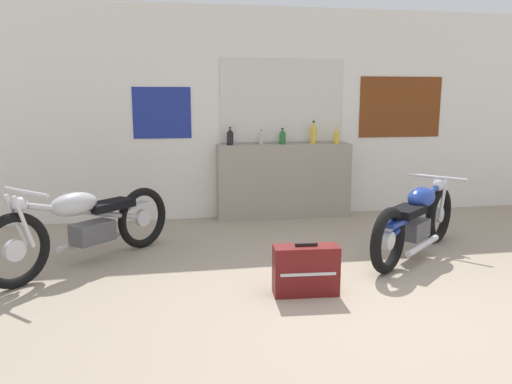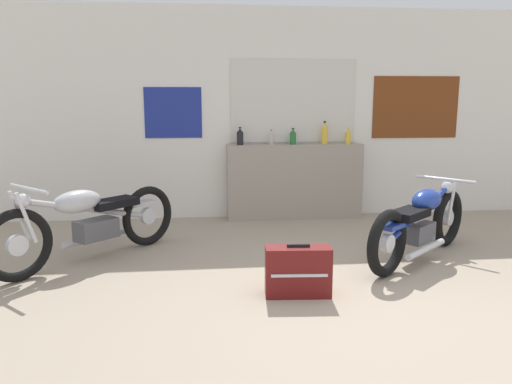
{
  "view_description": "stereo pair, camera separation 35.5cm",
  "coord_description": "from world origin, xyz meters",
  "px_view_note": "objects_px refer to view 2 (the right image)",
  "views": [
    {
      "loc": [
        -1.65,
        -3.32,
        1.6
      ],
      "look_at": [
        -0.79,
        1.43,
        0.7
      ],
      "focal_mm": 35.0,
      "sensor_mm": 36.0,
      "label": 1
    },
    {
      "loc": [
        -1.3,
        -3.38,
        1.6
      ],
      "look_at": [
        -0.79,
        1.43,
        0.7
      ],
      "focal_mm": 35.0,
      "sensor_mm": 36.0,
      "label": 2
    }
  ],
  "objects_px": {
    "motorcycle_silver": "(89,221)",
    "bottle_center": "(293,137)",
    "hard_case_darkred": "(298,271)",
    "bottle_rightmost": "(348,137)",
    "motorcycle_blue": "(421,223)",
    "bottle_leftmost": "(240,137)",
    "bottle_left_center": "(271,138)",
    "bottle_right_center": "(325,134)"
  },
  "relations": [
    {
      "from": "bottle_left_center",
      "to": "bottle_right_center",
      "type": "relative_size",
      "value": 0.65
    },
    {
      "from": "bottle_leftmost",
      "to": "bottle_rightmost",
      "type": "distance_m",
      "value": 1.45
    },
    {
      "from": "bottle_right_center",
      "to": "bottle_leftmost",
      "type": "bearing_deg",
      "value": -179.3
    },
    {
      "from": "bottle_center",
      "to": "hard_case_darkred",
      "type": "xyz_separation_m",
      "value": [
        -0.44,
        -2.74,
        -0.89
      ]
    },
    {
      "from": "bottle_rightmost",
      "to": "motorcycle_silver",
      "type": "relative_size",
      "value": 0.14
    },
    {
      "from": "bottle_left_center",
      "to": "hard_case_darkred",
      "type": "xyz_separation_m",
      "value": [
        -0.15,
        -2.75,
        -0.89
      ]
    },
    {
      "from": "bottle_right_center",
      "to": "hard_case_darkred",
      "type": "height_order",
      "value": "bottle_right_center"
    },
    {
      "from": "motorcycle_blue",
      "to": "bottle_right_center",
      "type": "bearing_deg",
      "value": 105.25
    },
    {
      "from": "bottle_left_center",
      "to": "motorcycle_silver",
      "type": "height_order",
      "value": "bottle_left_center"
    },
    {
      "from": "bottle_rightmost",
      "to": "motorcycle_blue",
      "type": "height_order",
      "value": "bottle_rightmost"
    },
    {
      "from": "bottle_right_center",
      "to": "motorcycle_silver",
      "type": "distance_m",
      "value": 3.3
    },
    {
      "from": "bottle_rightmost",
      "to": "bottle_leftmost",
      "type": "bearing_deg",
      "value": 178.71
    },
    {
      "from": "bottle_left_center",
      "to": "hard_case_darkred",
      "type": "distance_m",
      "value": 2.89
    },
    {
      "from": "bottle_rightmost",
      "to": "bottle_right_center",
      "type": "bearing_deg",
      "value": 171.51
    },
    {
      "from": "bottle_center",
      "to": "motorcycle_blue",
      "type": "distance_m",
      "value": 2.28
    },
    {
      "from": "bottle_center",
      "to": "hard_case_darkred",
      "type": "relative_size",
      "value": 0.39
    },
    {
      "from": "bottle_right_center",
      "to": "motorcycle_silver",
      "type": "xyz_separation_m",
      "value": [
        -2.77,
        -1.64,
        -0.73
      ]
    },
    {
      "from": "motorcycle_blue",
      "to": "motorcycle_silver",
      "type": "relative_size",
      "value": 1.0
    },
    {
      "from": "motorcycle_blue",
      "to": "hard_case_darkred",
      "type": "height_order",
      "value": "motorcycle_blue"
    },
    {
      "from": "hard_case_darkred",
      "to": "bottle_center",
      "type": "bearing_deg",
      "value": 80.87
    },
    {
      "from": "hard_case_darkred",
      "to": "motorcycle_silver",
      "type": "bearing_deg",
      "value": 149.76
    },
    {
      "from": "bottle_rightmost",
      "to": "motorcycle_blue",
      "type": "relative_size",
      "value": 0.14
    },
    {
      "from": "bottle_rightmost",
      "to": "motorcycle_blue",
      "type": "bearing_deg",
      "value": -83.45
    },
    {
      "from": "bottle_leftmost",
      "to": "motorcycle_blue",
      "type": "height_order",
      "value": "bottle_leftmost"
    },
    {
      "from": "motorcycle_blue",
      "to": "hard_case_darkred",
      "type": "bearing_deg",
      "value": -150.28
    },
    {
      "from": "bottle_center",
      "to": "motorcycle_blue",
      "type": "relative_size",
      "value": 0.14
    },
    {
      "from": "bottle_left_center",
      "to": "hard_case_darkred",
      "type": "bearing_deg",
      "value": -93.12
    },
    {
      "from": "motorcycle_blue",
      "to": "bottle_rightmost",
      "type": "bearing_deg",
      "value": 96.55
    },
    {
      "from": "bottle_leftmost",
      "to": "bottle_center",
      "type": "xyz_separation_m",
      "value": [
        0.71,
        0.01,
        -0.01
      ]
    },
    {
      "from": "bottle_rightmost",
      "to": "bottle_center",
      "type": "bearing_deg",
      "value": 176.85
    },
    {
      "from": "bottle_center",
      "to": "motorcycle_blue",
      "type": "bearing_deg",
      "value": -63.61
    },
    {
      "from": "bottle_rightmost",
      "to": "motorcycle_silver",
      "type": "distance_m",
      "value": 3.54
    },
    {
      "from": "bottle_left_center",
      "to": "motorcycle_blue",
      "type": "xyz_separation_m",
      "value": [
        1.25,
        -1.95,
        -0.71
      ]
    },
    {
      "from": "bottle_center",
      "to": "motorcycle_blue",
      "type": "xyz_separation_m",
      "value": [
        0.96,
        -1.94,
        -0.72
      ]
    },
    {
      "from": "bottle_left_center",
      "to": "bottle_right_center",
      "type": "distance_m",
      "value": 0.72
    },
    {
      "from": "bottle_leftmost",
      "to": "bottle_right_center",
      "type": "xyz_separation_m",
      "value": [
        1.14,
        0.01,
        0.03
      ]
    },
    {
      "from": "bottle_center",
      "to": "bottle_right_center",
      "type": "xyz_separation_m",
      "value": [
        0.43,
        0.01,
        0.04
      ]
    },
    {
      "from": "bottle_leftmost",
      "to": "hard_case_darkred",
      "type": "bearing_deg",
      "value": -84.37
    },
    {
      "from": "motorcycle_silver",
      "to": "bottle_center",
      "type": "bearing_deg",
      "value": 35.01
    },
    {
      "from": "bottle_center",
      "to": "motorcycle_silver",
      "type": "xyz_separation_m",
      "value": [
        -2.33,
        -1.64,
        -0.69
      ]
    },
    {
      "from": "motorcycle_silver",
      "to": "bottle_right_center",
      "type": "bearing_deg",
      "value": 30.68
    },
    {
      "from": "bottle_center",
      "to": "bottle_leftmost",
      "type": "bearing_deg",
      "value": -179.33
    }
  ]
}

